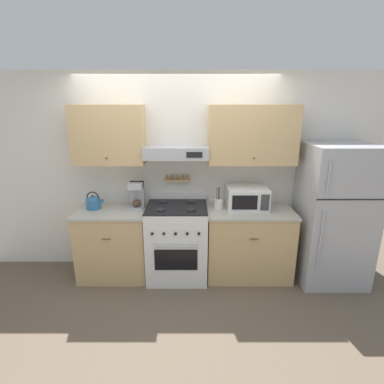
{
  "coord_description": "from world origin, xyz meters",
  "views": [
    {
      "loc": [
        0.19,
        -3.18,
        2.16
      ],
      "look_at": [
        0.17,
        0.26,
        1.14
      ],
      "focal_mm": 28.0,
      "sensor_mm": 36.0,
      "label": 1
    }
  ],
  "objects_px": {
    "stove_range": "(178,241)",
    "coffee_maker": "(138,195)",
    "utensil_crock": "(220,203)",
    "microwave": "(248,198)",
    "tea_kettle": "(95,202)",
    "refrigerator": "(336,215)"
  },
  "relations": [
    {
      "from": "stove_range",
      "to": "coffee_maker",
      "type": "distance_m",
      "value": 0.78
    },
    {
      "from": "stove_range",
      "to": "coffee_maker",
      "type": "relative_size",
      "value": 3.03
    },
    {
      "from": "utensil_crock",
      "to": "microwave",
      "type": "bearing_deg",
      "value": 2.83
    },
    {
      "from": "tea_kettle",
      "to": "utensil_crock",
      "type": "xyz_separation_m",
      "value": [
        1.56,
        0.0,
        -0.01
      ]
    },
    {
      "from": "stove_range",
      "to": "tea_kettle",
      "type": "relative_size",
      "value": 4.46
    },
    {
      "from": "coffee_maker",
      "to": "utensil_crock",
      "type": "xyz_separation_m",
      "value": [
        1.02,
        -0.03,
        -0.1
      ]
    },
    {
      "from": "coffee_maker",
      "to": "utensil_crock",
      "type": "relative_size",
      "value": 1.21
    },
    {
      "from": "coffee_maker",
      "to": "microwave",
      "type": "height_order",
      "value": "coffee_maker"
    },
    {
      "from": "tea_kettle",
      "to": "stove_range",
      "type": "bearing_deg",
      "value": -4.44
    },
    {
      "from": "refrigerator",
      "to": "microwave",
      "type": "bearing_deg",
      "value": 172.32
    },
    {
      "from": "refrigerator",
      "to": "coffee_maker",
      "type": "distance_m",
      "value": 2.44
    },
    {
      "from": "stove_range",
      "to": "refrigerator",
      "type": "distance_m",
      "value": 1.96
    },
    {
      "from": "stove_range",
      "to": "utensil_crock",
      "type": "xyz_separation_m",
      "value": [
        0.52,
        0.08,
        0.48
      ]
    },
    {
      "from": "stove_range",
      "to": "refrigerator",
      "type": "relative_size",
      "value": 0.59
    },
    {
      "from": "tea_kettle",
      "to": "utensil_crock",
      "type": "relative_size",
      "value": 0.82
    },
    {
      "from": "utensil_crock",
      "to": "tea_kettle",
      "type": "bearing_deg",
      "value": -180.0
    },
    {
      "from": "coffee_maker",
      "to": "microwave",
      "type": "xyz_separation_m",
      "value": [
        1.38,
        -0.01,
        -0.03
      ]
    },
    {
      "from": "stove_range",
      "to": "refrigerator",
      "type": "xyz_separation_m",
      "value": [
        1.92,
        -0.04,
        0.38
      ]
    },
    {
      "from": "tea_kettle",
      "to": "refrigerator",
      "type": "bearing_deg",
      "value": -2.38
    },
    {
      "from": "refrigerator",
      "to": "tea_kettle",
      "type": "distance_m",
      "value": 2.98
    },
    {
      "from": "stove_range",
      "to": "tea_kettle",
      "type": "height_order",
      "value": "tea_kettle"
    },
    {
      "from": "microwave",
      "to": "coffee_maker",
      "type": "bearing_deg",
      "value": 179.45
    }
  ]
}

